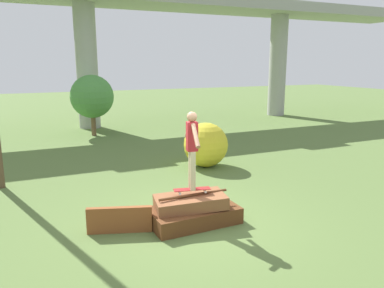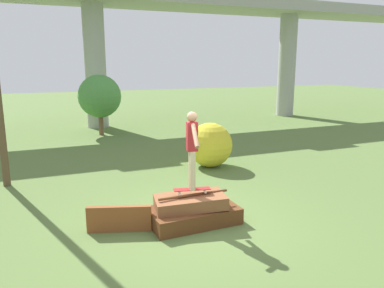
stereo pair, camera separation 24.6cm
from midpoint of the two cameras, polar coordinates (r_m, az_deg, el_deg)
ground_plane at (r=8.31m, az=1.11°, el=-11.91°), size 80.00×80.00×0.00m
scrap_pile at (r=8.20m, az=0.95°, el=-10.15°), size 1.93×1.10×0.67m
scrap_plank_loose at (r=7.94m, az=-10.14°, el=-11.18°), size 1.29×0.53×0.55m
skateboard at (r=8.09m, az=0.88°, el=-6.95°), size 0.82×0.35×0.09m
skater at (r=7.82m, az=0.90°, el=-0.13°), size 0.33×1.18×1.67m
highway_overpass at (r=20.76m, az=-14.60°, el=19.05°), size 44.00×3.55×6.97m
tree_behind_left at (r=18.28m, az=-13.52°, el=7.07°), size 2.01×2.01×2.87m
bush_yellow_flowering at (r=12.42m, az=3.35°, el=-0.14°), size 1.48×1.48×1.48m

